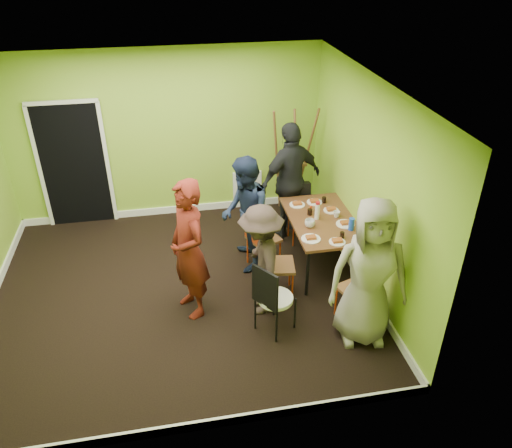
{
  "coord_description": "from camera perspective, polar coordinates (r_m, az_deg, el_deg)",
  "views": [
    {
      "loc": [
        0.01,
        -5.5,
        4.3
      ],
      "look_at": [
        1.04,
        0.0,
        0.96
      ],
      "focal_mm": 35.0,
      "sensor_mm": 36.0,
      "label": 1
    }
  ],
  "objects": [
    {
      "name": "plate_near_left",
      "position": [
        7.42,
        4.73,
        2.21
      ],
      "size": [
        0.23,
        0.23,
        0.01
      ],
      "primitive_type": "cylinder",
      "color": "white",
      "rests_on": "dining_table"
    },
    {
      "name": "room_walls",
      "position": [
        6.45,
        -9.39,
        -0.49
      ],
      "size": [
        5.04,
        4.54,
        2.82
      ],
      "color": "#89BD30",
      "rests_on": "ground"
    },
    {
      "name": "plate_far_back",
      "position": [
        7.52,
        6.7,
        2.5
      ],
      "size": [
        0.23,
        0.23,
        0.01
      ],
      "primitive_type": "cylinder",
      "color": "white",
      "rests_on": "dining_table"
    },
    {
      "name": "glass_mid",
      "position": [
        7.17,
        6.16,
        1.37
      ],
      "size": [
        0.07,
        0.07,
        0.09
      ],
      "primitive_type": "cylinder",
      "color": "black",
      "rests_on": "dining_table"
    },
    {
      "name": "chair_front_end",
      "position": [
        6.22,
        12.04,
        -7.07
      ],
      "size": [
        0.51,
        0.51,
        0.97
      ],
      "rotation": [
        0.0,
        0.0,
        0.34
      ],
      "color": "#C33B12",
      "rests_on": "ground"
    },
    {
      "name": "person_back_end",
      "position": [
        7.76,
        4.0,
        5.01
      ],
      "size": [
        1.18,
        0.84,
        1.86
      ],
      "primitive_type": "imported",
      "rotation": [
        0.0,
        0.0,
        3.54
      ],
      "color": "black",
      "rests_on": "ground"
    },
    {
      "name": "plate_wall_back",
      "position": [
        7.32,
        8.58,
        1.54
      ],
      "size": [
        0.22,
        0.22,
        0.01
      ],
      "primitive_type": "cylinder",
      "color": "white",
      "rests_on": "dining_table"
    },
    {
      "name": "chair_left_far",
      "position": [
        7.07,
        0.36,
        -1.22
      ],
      "size": [
        0.52,
        0.52,
        0.97
      ],
      "rotation": [
        0.0,
        0.0,
        -1.17
      ],
      "color": "#C33B12",
      "rests_on": "ground"
    },
    {
      "name": "ground",
      "position": [
        6.98,
        -8.49,
        -7.6
      ],
      "size": [
        5.0,
        5.0,
        0.0
      ],
      "primitive_type": "plane",
      "color": "black",
      "rests_on": "ground"
    },
    {
      "name": "person_left_far",
      "position": [
        6.96,
        -1.25,
        1.05
      ],
      "size": [
        0.68,
        0.85,
        1.69
      ],
      "primitive_type": "imported",
      "rotation": [
        0.0,
        0.0,
        -1.62
      ],
      "color": "#162138",
      "rests_on": "ground"
    },
    {
      "name": "thermos",
      "position": [
        7.04,
        7.01,
        1.44
      ],
      "size": [
        0.07,
        0.07,
        0.24
      ],
      "primitive_type": "cylinder",
      "color": "white",
      "rests_on": "dining_table"
    },
    {
      "name": "plate_wall_front",
      "position": [
        7.02,
        10.17,
        -0.01
      ],
      "size": [
        0.26,
        0.26,
        0.01
      ],
      "primitive_type": "cylinder",
      "color": "white",
      "rests_on": "dining_table"
    },
    {
      "name": "glass_back",
      "position": [
        7.52,
        7.77,
        2.75
      ],
      "size": [
        0.06,
        0.06,
        0.09
      ],
      "primitive_type": "cylinder",
      "color": "black",
      "rests_on": "dining_table"
    },
    {
      "name": "chair_left_near",
      "position": [
        6.54,
        1.87,
        -4.06
      ],
      "size": [
        0.47,
        0.47,
        1.0
      ],
      "rotation": [
        0.0,
        0.0,
        -1.72
      ],
      "color": "#C33B12",
      "rests_on": "ground"
    },
    {
      "name": "dining_table",
      "position": [
        7.13,
        7.56,
        0.18
      ],
      "size": [
        0.9,
        1.5,
        0.75
      ],
      "color": "black",
      "rests_on": "ground"
    },
    {
      "name": "person_front_end",
      "position": [
        5.8,
        12.81,
        -5.5
      ],
      "size": [
        1.0,
        0.73,
        1.86
      ],
      "primitive_type": "imported",
      "rotation": [
        0.0,
        0.0,
        -0.17
      ],
      "color": "gray",
      "rests_on": "ground"
    },
    {
      "name": "easel",
      "position": [
        8.31,
        4.2,
        6.88
      ],
      "size": [
        0.76,
        0.71,
        1.9
      ],
      "color": "brown",
      "rests_on": "ground"
    },
    {
      "name": "orange_bottle",
      "position": [
        7.26,
        6.28,
        1.76
      ],
      "size": [
        0.03,
        0.03,
        0.08
      ],
      "primitive_type": "cylinder",
      "color": "#C33B12",
      "rests_on": "dining_table"
    },
    {
      "name": "person_standing",
      "position": [
        6.12,
        -7.7,
        -2.97
      ],
      "size": [
        0.66,
        0.79,
        1.85
      ],
      "primitive_type": "imported",
      "rotation": [
        0.0,
        0.0,
        -1.19
      ],
      "color": "#59170F",
      "rests_on": "ground"
    },
    {
      "name": "chair_bentwood",
      "position": [
        5.96,
        1.82,
        -8.24
      ],
      "size": [
        0.53,
        0.53,
        0.98
      ],
      "rotation": [
        0.0,
        0.0,
        -0.94
      ],
      "color": "black",
      "rests_on": "ground"
    },
    {
      "name": "plate_far_front",
      "position": [
        6.61,
        9.26,
        -2.04
      ],
      "size": [
        0.22,
        0.22,
        0.01
      ],
      "primitive_type": "cylinder",
      "color": "white",
      "rests_on": "dining_table"
    },
    {
      "name": "glass_front",
      "position": [
        6.69,
        9.8,
        -1.26
      ],
      "size": [
        0.06,
        0.06,
        0.09
      ],
      "primitive_type": "cylinder",
      "color": "black",
      "rests_on": "dining_table"
    },
    {
      "name": "cup_a",
      "position": [
        6.87,
        6.17,
        0.07
      ],
      "size": [
        0.14,
        0.14,
        0.11
      ],
      "primitive_type": "imported",
      "color": "white",
      "rests_on": "dining_table"
    },
    {
      "name": "chair_back_end",
      "position": [
        7.8,
        4.91,
        2.73
      ],
      "size": [
        0.37,
        0.44,
        0.9
      ],
      "rotation": [
        0.0,
        0.0,
        3.16
      ],
      "color": "#C33B12",
      "rests_on": "ground"
    },
    {
      "name": "cup_b",
      "position": [
        7.16,
        9.18,
        1.11
      ],
      "size": [
        0.1,
        0.1,
        0.09
      ],
      "primitive_type": "imported",
      "color": "white",
      "rests_on": "dining_table"
    },
    {
      "name": "person_left_near",
      "position": [
        6.17,
        0.56,
        -4.21
      ],
      "size": [
        0.64,
        1.02,
        1.5
      ],
      "primitive_type": "imported",
      "rotation": [
        0.0,
        0.0,
        -1.66
      ],
      "color": "#322621",
      "rests_on": "ground"
    },
    {
      "name": "plate_near_right",
      "position": [
        6.62,
        6.3,
        -1.69
      ],
      "size": [
        0.26,
        0.26,
        0.01
      ],
      "primitive_type": "cylinder",
      "color": "white",
      "rests_on": "dining_table"
    },
    {
      "name": "blue_bottle",
      "position": [
        6.87,
        10.85,
        -0.02
      ],
      "size": [
        0.08,
        0.08,
        0.18
      ],
      "primitive_type": "cylinder",
      "color": "blue",
      "rests_on": "dining_table"
    }
  ]
}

